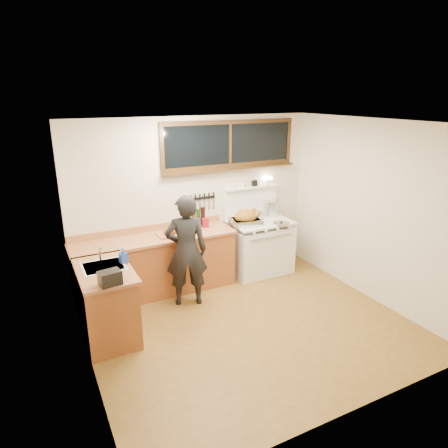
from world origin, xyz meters
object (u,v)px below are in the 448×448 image
man (186,251)px  cutting_board (171,232)px  roast_turkey (246,218)px  vintage_stove (259,245)px

man → cutting_board: man is taller
cutting_board → roast_turkey: (1.25, -0.07, 0.05)m
man → roast_turkey: man is taller
man → roast_turkey: size_ratio=3.06×
vintage_stove → cutting_board: vintage_stove is taller
vintage_stove → cutting_board: bearing=179.7°
man → cutting_board: (-0.05, 0.49, 0.14)m
cutting_board → roast_turkey: 1.25m
vintage_stove → man: bearing=-162.2°
vintage_stove → cutting_board: (-1.55, 0.01, 0.49)m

